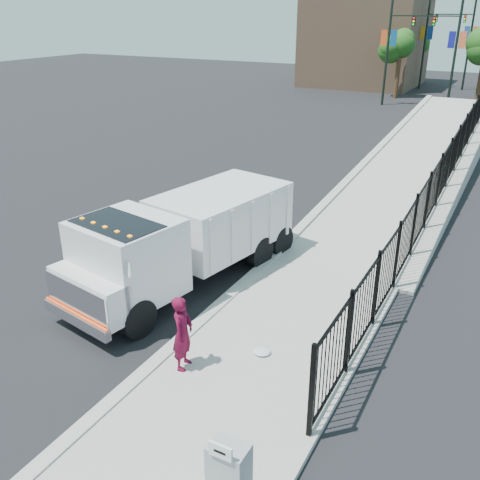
% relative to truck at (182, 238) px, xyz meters
% --- Properties ---
extents(ground, '(120.00, 120.00, 0.00)m').
position_rel_truck_xyz_m(ground, '(1.51, -1.73, -1.35)').
color(ground, black).
rests_on(ground, ground).
extents(sidewalk, '(3.55, 12.00, 0.12)m').
position_rel_truck_xyz_m(sidewalk, '(3.44, -3.73, -1.29)').
color(sidewalk, '#9E998E').
rests_on(sidewalk, ground).
extents(curb, '(0.30, 12.00, 0.16)m').
position_rel_truck_xyz_m(curb, '(1.51, -3.73, -1.27)').
color(curb, '#ADAAA3').
rests_on(curb, ground).
extents(ramp, '(3.95, 24.06, 3.19)m').
position_rel_truck_xyz_m(ramp, '(3.64, 14.27, -1.35)').
color(ramp, '#9E998E').
rests_on(ramp, ground).
extents(iron_fence, '(0.10, 28.00, 1.80)m').
position_rel_truck_xyz_m(iron_fence, '(5.06, 10.27, -0.45)').
color(iron_fence, black).
rests_on(iron_fence, ground).
extents(truck, '(3.51, 7.32, 2.41)m').
position_rel_truck_xyz_m(truck, '(0.00, 0.00, 0.00)').
color(truck, black).
rests_on(truck, ground).
extents(worker, '(0.49, 0.64, 1.59)m').
position_rel_truck_xyz_m(worker, '(2.12, -3.14, -0.44)').
color(worker, '#590823').
rests_on(worker, sidewalk).
extents(utility_cabinet, '(0.55, 0.40, 1.25)m').
position_rel_truck_xyz_m(utility_cabinet, '(4.61, -5.71, -0.61)').
color(utility_cabinet, gray).
rests_on(utility_cabinet, sidewalk).
extents(arrow_sign, '(0.35, 0.04, 0.22)m').
position_rel_truck_xyz_m(arrow_sign, '(4.61, -5.93, 0.13)').
color(arrow_sign, white).
rests_on(arrow_sign, utility_cabinet).
extents(debris, '(0.37, 0.37, 0.09)m').
position_rel_truck_xyz_m(debris, '(3.32, -1.99, -1.19)').
color(debris, silver).
rests_on(debris, sidewalk).
extents(light_pole_0, '(3.77, 0.22, 8.00)m').
position_rel_truck_xyz_m(light_pole_0, '(-2.42, 31.33, 3.01)').
color(light_pole_0, black).
rests_on(light_pole_0, ground).
extents(light_pole_1, '(3.78, 0.22, 8.00)m').
position_rel_truck_xyz_m(light_pole_1, '(1.74, 30.95, 3.01)').
color(light_pole_1, black).
rests_on(light_pole_1, ground).
extents(light_pole_2, '(3.77, 0.22, 8.00)m').
position_rel_truck_xyz_m(light_pole_2, '(-1.68, 41.63, 3.01)').
color(light_pole_2, black).
rests_on(light_pole_2, ground).
extents(light_pole_3, '(3.78, 0.22, 8.00)m').
position_rel_truck_xyz_m(light_pole_3, '(1.28, 42.84, 3.01)').
color(light_pole_3, black).
rests_on(light_pole_3, ground).
extents(tree_0, '(2.23, 2.23, 5.11)m').
position_rel_truck_xyz_m(tree_0, '(-2.64, 35.14, 2.56)').
color(tree_0, '#382314').
rests_on(tree_0, ground).
extents(tree_2, '(2.61, 2.61, 5.31)m').
position_rel_truck_xyz_m(tree_2, '(-3.69, 46.19, 2.59)').
color(tree_2, '#382314').
rests_on(tree_2, ground).
extents(building, '(10.00, 10.00, 8.00)m').
position_rel_truck_xyz_m(building, '(-7.49, 42.27, 2.65)').
color(building, '#8C664C').
rests_on(building, ground).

